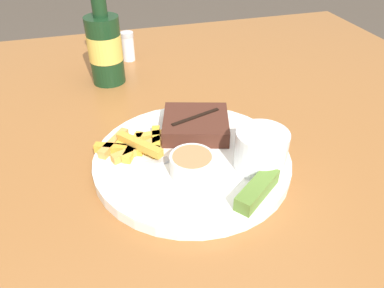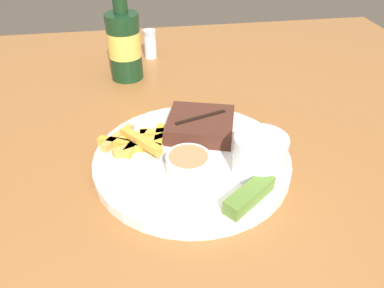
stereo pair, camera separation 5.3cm
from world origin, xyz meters
name	(u,v)px [view 1 (the left image)]	position (x,y,z in m)	size (l,w,h in m)	color
dining_table	(192,200)	(0.00, 0.00, 0.68)	(1.26, 1.25, 0.75)	#935B2D
dinner_plate	(192,160)	(0.00, 0.00, 0.76)	(0.29, 0.29, 0.02)	white
steak_portion	(196,124)	(0.02, 0.06, 0.78)	(0.12, 0.12, 0.03)	#472319
fries_pile	(136,145)	(-0.08, 0.04, 0.77)	(0.11, 0.10, 0.02)	gold
coleslaw_cup	(261,148)	(0.08, -0.05, 0.80)	(0.07, 0.07, 0.05)	white
dipping_sauce_cup	(192,164)	(-0.01, -0.04, 0.78)	(0.06, 0.06, 0.03)	silver
pickle_spear	(257,190)	(0.06, -0.10, 0.78)	(0.08, 0.07, 0.02)	#567A2D
fork_utensil	(142,166)	(-0.07, -0.01, 0.77)	(0.13, 0.02, 0.00)	#B7B7BC
beer_bottle	(105,46)	(-0.09, 0.31, 0.83)	(0.07, 0.07, 0.22)	#143319
salt_shaker	(128,46)	(-0.03, 0.41, 0.78)	(0.03, 0.03, 0.07)	white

